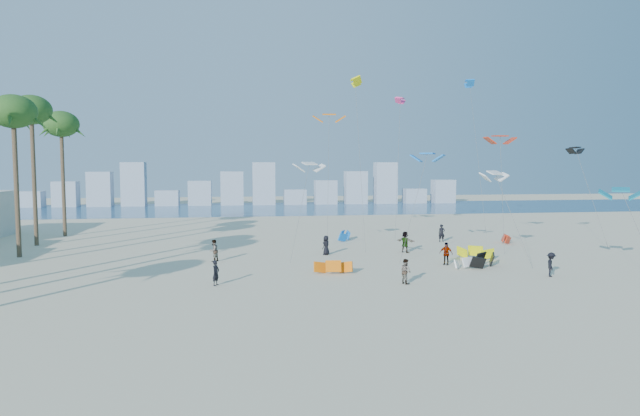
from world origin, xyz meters
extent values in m
plane|color=beige|center=(0.00, 0.00, 0.00)|extent=(220.00, 220.00, 0.00)
plane|color=navy|center=(0.00, 72.00, 0.01)|extent=(220.00, 220.00, 0.00)
imported|color=black|center=(-4.92, 9.24, 0.83)|extent=(0.65, 0.72, 1.66)
imported|color=gray|center=(7.60, 7.96, 0.84)|extent=(0.90, 0.99, 1.68)
imported|color=black|center=(4.18, 20.31, 0.86)|extent=(0.96, 0.99, 1.71)
imported|color=gray|center=(12.84, 14.17, 0.90)|extent=(1.11, 0.97, 1.80)
imported|color=black|center=(18.50, 8.65, 0.87)|extent=(1.10, 1.29, 1.74)
imported|color=gray|center=(11.47, 20.58, 0.96)|extent=(1.68, 1.65, 1.92)
imported|color=black|center=(17.22, 26.61, 0.90)|extent=(0.73, 0.55, 1.81)
imported|color=gray|center=(-5.48, 18.36, 0.90)|extent=(1.07, 1.11, 1.80)
cylinder|color=#595959|center=(1.79, 19.28, 4.02)|extent=(2.23, 4.93, 8.06)
cylinder|color=#595959|center=(10.87, 16.37, 4.44)|extent=(3.02, 2.29, 8.88)
cylinder|color=#595959|center=(20.39, 20.00, 5.31)|extent=(0.97, 3.32, 10.62)
cylinder|color=#595959|center=(7.66, 22.39, 8.00)|extent=(0.37, 3.42, 16.00)
cylinder|color=#595959|center=(13.40, 29.75, 7.60)|extent=(1.55, 3.76, 15.20)
cylinder|color=#595959|center=(5.51, 27.43, 6.52)|extent=(0.56, 2.29, 13.05)
cylinder|color=#595959|center=(29.84, 20.77, 4.79)|extent=(1.92, 2.96, 9.59)
cylinder|color=#595959|center=(18.01, 13.33, 3.64)|extent=(1.60, 3.57, 7.30)
cylinder|color=#595959|center=(24.54, 34.58, 9.00)|extent=(1.02, 3.38, 18.00)
cylinder|color=brown|center=(-22.16, 23.00, 6.21)|extent=(0.40, 0.40, 12.42)
ellipsoid|color=#29521C|center=(-22.16, 23.00, 12.42)|extent=(3.80, 3.80, 2.85)
cylinder|color=brown|center=(-23.16, 30.00, 6.62)|extent=(0.40, 0.40, 13.23)
ellipsoid|color=#29521C|center=(-23.16, 30.00, 13.23)|extent=(3.80, 3.80, 2.85)
cylinder|color=brown|center=(-22.60, 37.00, 6.19)|extent=(0.40, 0.40, 12.38)
ellipsoid|color=#29521C|center=(-22.60, 37.00, 12.38)|extent=(3.80, 3.80, 2.85)
cube|color=#9EADBF|center=(-42.00, 82.00, 1.50)|extent=(4.40, 3.00, 3.00)
cube|color=#9EADBF|center=(-35.80, 82.00, 2.40)|extent=(4.40, 3.00, 4.80)
cube|color=#9EADBF|center=(-29.60, 82.00, 3.30)|extent=(4.40, 3.00, 6.60)
cube|color=#9EADBF|center=(-23.40, 82.00, 4.20)|extent=(4.40, 3.00, 8.40)
cube|color=#9EADBF|center=(-17.20, 82.00, 1.50)|extent=(4.40, 3.00, 3.00)
cube|color=#9EADBF|center=(-11.00, 82.00, 2.40)|extent=(4.40, 3.00, 4.80)
cube|color=#9EADBF|center=(-4.80, 82.00, 3.30)|extent=(4.40, 3.00, 6.60)
cube|color=#9EADBF|center=(1.40, 82.00, 4.20)|extent=(4.40, 3.00, 8.40)
cube|color=#9EADBF|center=(7.60, 82.00, 1.50)|extent=(4.40, 3.00, 3.00)
cube|color=#9EADBF|center=(13.80, 82.00, 2.40)|extent=(4.40, 3.00, 4.80)
cube|color=#9EADBF|center=(20.00, 82.00, 3.30)|extent=(4.40, 3.00, 6.60)
cube|color=#9EADBF|center=(26.20, 82.00, 4.20)|extent=(4.40, 3.00, 8.40)
cube|color=#9EADBF|center=(32.40, 82.00, 1.50)|extent=(4.40, 3.00, 3.00)
cube|color=#9EADBF|center=(38.60, 82.00, 2.40)|extent=(4.40, 3.00, 4.80)
camera|label=1|loc=(-3.29, -26.93, 7.94)|focal=30.76mm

